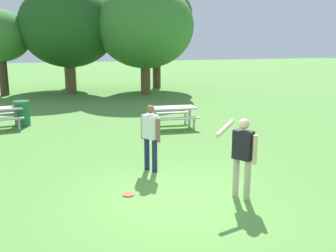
% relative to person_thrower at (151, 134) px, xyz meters
% --- Properties ---
extents(ground_plane, '(120.00, 120.00, 0.00)m').
position_rel_person_thrower_xyz_m(ground_plane, '(0.04, -1.88, -0.94)').
color(ground_plane, '#568E3D').
extents(person_thrower, '(0.37, 0.55, 1.64)m').
position_rel_person_thrower_xyz_m(person_thrower, '(0.00, 0.00, 0.00)').
color(person_thrower, '#1E234C').
rests_on(person_thrower, ground).
extents(person_catcher, '(0.83, 0.55, 1.64)m').
position_rel_person_thrower_xyz_m(person_catcher, '(1.19, -2.22, 0.02)').
color(person_catcher, '#B7AD93').
rests_on(person_catcher, ground).
extents(frisbee, '(0.25, 0.25, 0.03)m').
position_rel_person_thrower_xyz_m(frisbee, '(-0.90, -1.28, -0.93)').
color(frisbee, '#E04733').
rests_on(frisbee, ground).
extents(picnic_table_near, '(1.87, 1.63, 0.77)m').
position_rel_person_thrower_xyz_m(picnic_table_near, '(2.28, 4.36, -0.38)').
color(picnic_table_near, beige).
rests_on(picnic_table_near, ground).
extents(trash_can_further_along, '(0.59, 0.59, 0.96)m').
position_rel_person_thrower_xyz_m(trash_can_further_along, '(-2.97, 6.61, -0.46)').
color(trash_can_further_along, '#1E663D').
rests_on(trash_can_further_along, ground).
extents(tree_tall_left, '(3.55, 3.55, 5.03)m').
position_rel_person_thrower_xyz_m(tree_tall_left, '(-4.01, 16.21, 2.55)').
color(tree_tall_left, '#4C3823').
rests_on(tree_tall_left, ground).
extents(tree_broad_center, '(5.85, 5.85, 6.60)m').
position_rel_person_thrower_xyz_m(tree_broad_center, '(-0.11, 15.65, 3.16)').
color(tree_broad_center, brown).
rests_on(tree_broad_center, ground).
extents(tree_far_right, '(4.56, 4.56, 6.20)m').
position_rel_person_thrower_xyz_m(tree_far_right, '(0.03, 18.58, 3.30)').
color(tree_far_right, brown).
rests_on(tree_far_right, ground).
extents(tree_slender_mid, '(5.89, 5.89, 6.60)m').
position_rel_person_thrower_xyz_m(tree_slender_mid, '(4.17, 13.79, 3.14)').
color(tree_slender_mid, brown).
rests_on(tree_slender_mid, ground).
extents(tree_back_left, '(4.93, 4.93, 7.06)m').
position_rel_person_thrower_xyz_m(tree_back_left, '(5.88, 16.66, 3.99)').
color(tree_back_left, '#4C3823').
rests_on(tree_back_left, ground).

